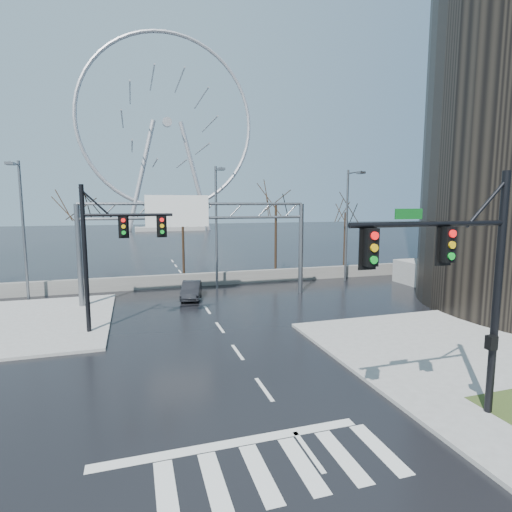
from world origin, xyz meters
name	(u,v)px	position (x,y,z in m)	size (l,w,h in m)	color
ground	(264,389)	(0.00, 0.00, 0.00)	(260.00, 260.00, 0.00)	black
sidewalk_right_ext	(441,343)	(10.00, 2.00, 0.07)	(12.00, 10.00, 0.15)	gray
sidewalk_far	(21,323)	(-11.00, 12.00, 0.07)	(10.00, 12.00, 0.15)	gray
barrier_wall	(190,280)	(0.00, 20.00, 0.55)	(52.00, 0.50, 1.10)	slate
signal_mast_near	(466,273)	(5.14, -4.04, 4.87)	(5.52, 0.41, 8.00)	black
signal_mast_far	(107,245)	(-5.87, 8.96, 4.83)	(4.72, 0.41, 8.00)	black
sign_gantry	(194,229)	(-0.38, 14.96, 5.18)	(16.36, 0.40, 7.60)	slate
streetlight_left	(21,220)	(-12.00, 18.16, 5.89)	(0.50, 2.55, 10.00)	slate
streetlight_mid	(217,218)	(2.00, 18.16, 5.89)	(0.50, 2.55, 10.00)	slate
streetlight_right	(349,216)	(14.00, 18.16, 5.89)	(0.50, 2.55, 10.00)	slate
tree_left	(77,216)	(-9.00, 23.50, 5.98)	(3.75, 3.75, 7.50)	black
tree_center	(183,223)	(0.00, 24.50, 5.17)	(3.25, 3.25, 6.50)	black
tree_right	(276,212)	(9.00, 23.50, 6.22)	(3.90, 3.90, 7.80)	black
tree_far_right	(345,219)	(17.00, 24.00, 5.41)	(3.40, 3.40, 6.80)	black
ferris_wheel	(167,130)	(5.00, 95.00, 26.13)	(45.00, 6.00, 50.91)	gray
car	(191,290)	(-0.53, 15.64, 0.63)	(1.32, 3.80, 1.25)	black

